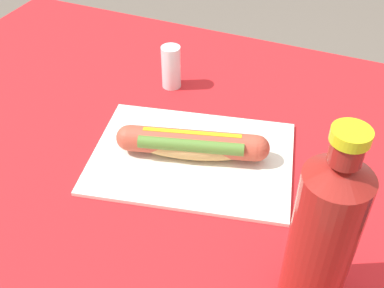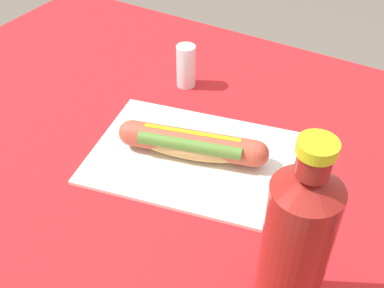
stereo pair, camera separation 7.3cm
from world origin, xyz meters
The scene contains 5 objects.
dining_table centered at (0.00, 0.00, 0.61)m, with size 1.21×0.76×0.75m.
paper_wrapper centered at (-0.02, 0.04, 0.75)m, with size 0.31×0.23×0.01m, color silver.
hot_dog centered at (-0.02, 0.05, 0.78)m, with size 0.23×0.10×0.05m.
soda_bottle centered at (-0.24, 0.21, 0.86)m, with size 0.07×0.07×0.25m.
salt_shaker centered at (0.10, -0.13, 0.79)m, with size 0.04×0.04×0.08m, color silver.
Camera 2 is at (-0.30, 0.53, 1.25)m, focal length 44.38 mm.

